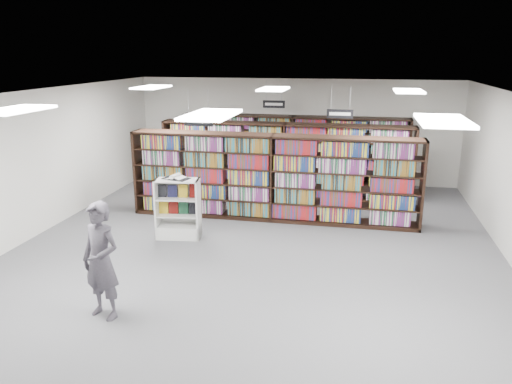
% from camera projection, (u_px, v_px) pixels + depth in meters
% --- Properties ---
extents(floor, '(12.00, 12.00, 0.00)m').
position_uv_depth(floor, '(256.00, 249.00, 10.45)').
color(floor, '#525257').
rests_on(floor, ground).
extents(ceiling, '(10.00, 12.00, 0.10)m').
position_uv_depth(ceiling, '(256.00, 94.00, 9.58)').
color(ceiling, silver).
rests_on(ceiling, wall_back).
extents(wall_back, '(10.00, 0.10, 3.20)m').
position_uv_depth(wall_back, '(295.00, 131.00, 15.67)').
color(wall_back, silver).
rests_on(wall_back, ground).
extents(wall_front, '(10.00, 0.10, 3.20)m').
position_uv_depth(wall_front, '(117.00, 334.00, 4.36)').
color(wall_front, silver).
rests_on(wall_front, ground).
extents(wall_left, '(0.10, 12.00, 3.20)m').
position_uv_depth(wall_left, '(34.00, 164.00, 11.00)').
color(wall_left, silver).
rests_on(wall_left, ground).
extents(bookshelf_row_near, '(7.00, 0.60, 2.10)m').
position_uv_depth(bookshelf_row_near, '(273.00, 178.00, 12.05)').
color(bookshelf_row_near, black).
rests_on(bookshelf_row_near, floor).
extents(bookshelf_row_mid, '(7.00, 0.60, 2.10)m').
position_uv_depth(bookshelf_row_mid, '(285.00, 161.00, 13.94)').
color(bookshelf_row_mid, black).
rests_on(bookshelf_row_mid, floor).
extents(bookshelf_row_far, '(7.00, 0.60, 2.10)m').
position_uv_depth(bookshelf_row_far, '(293.00, 150.00, 15.54)').
color(bookshelf_row_far, black).
rests_on(bookshelf_row_far, floor).
extents(aisle_sign_left, '(0.65, 0.02, 0.80)m').
position_uv_depth(aisle_sign_left, '(199.00, 120.00, 11.00)').
color(aisle_sign_left, '#B2B2B7').
rests_on(aisle_sign_left, ceiling).
extents(aisle_sign_right, '(0.65, 0.02, 0.80)m').
position_uv_depth(aisle_sign_right, '(340.00, 113.00, 12.30)').
color(aisle_sign_right, '#B2B2B7').
rests_on(aisle_sign_right, ceiling).
extents(aisle_sign_center, '(0.65, 0.02, 0.80)m').
position_uv_depth(aisle_sign_center, '(274.00, 103.00, 14.58)').
color(aisle_sign_center, '#B2B2B7').
rests_on(aisle_sign_center, ceiling).
extents(troffer_front_left, '(0.60, 1.20, 0.04)m').
position_uv_depth(troffer_front_left, '(16.00, 110.00, 7.35)').
color(troffer_front_left, white).
rests_on(troffer_front_left, ceiling).
extents(troffer_front_center, '(0.60, 1.20, 0.04)m').
position_uv_depth(troffer_front_center, '(211.00, 115.00, 6.77)').
color(troffer_front_center, white).
rests_on(troffer_front_center, ceiling).
extents(troffer_front_right, '(0.60, 1.20, 0.04)m').
position_uv_depth(troffer_front_right, '(443.00, 121.00, 6.18)').
color(troffer_front_right, white).
rests_on(troffer_front_right, ceiling).
extents(troffer_back_left, '(0.60, 1.20, 0.04)m').
position_uv_depth(troffer_back_left, '(151.00, 87.00, 12.07)').
color(troffer_back_left, white).
rests_on(troffer_back_left, ceiling).
extents(troffer_back_center, '(0.60, 1.20, 0.04)m').
position_uv_depth(troffer_back_center, '(273.00, 89.00, 11.48)').
color(troffer_back_center, white).
rests_on(troffer_back_center, ceiling).
extents(troffer_back_right, '(0.60, 1.20, 0.04)m').
position_uv_depth(troffer_back_right, '(409.00, 91.00, 10.89)').
color(troffer_back_right, white).
rests_on(troffer_back_right, ceiling).
extents(endcap_display, '(1.01, 0.60, 1.33)m').
position_uv_depth(endcap_display, '(179.00, 217.00, 11.03)').
color(endcap_display, silver).
rests_on(endcap_display, floor).
extents(open_book, '(0.63, 0.47, 0.13)m').
position_uv_depth(open_book, '(176.00, 177.00, 10.81)').
color(open_book, black).
rests_on(open_book, endcap_display).
extents(shopper, '(0.77, 0.62, 1.85)m').
position_uv_depth(shopper, '(101.00, 261.00, 7.57)').
color(shopper, '#4A4650').
rests_on(shopper, floor).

